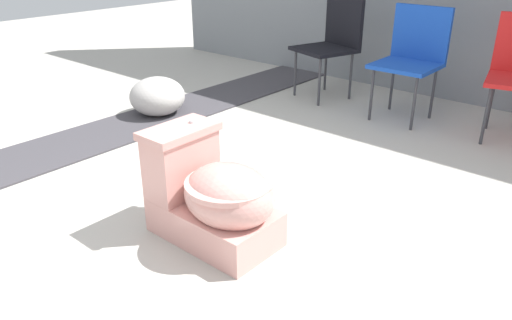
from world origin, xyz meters
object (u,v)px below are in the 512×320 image
(toilet, at_px, (214,197))
(boulder_near, at_px, (157,96))
(folding_chair_middle, at_px, (413,51))
(folding_chair_left, at_px, (334,37))

(toilet, relative_size, boulder_near, 1.44)
(toilet, relative_size, folding_chair_middle, 0.76)
(toilet, height_order, boulder_near, toilet)
(toilet, distance_m, boulder_near, 1.87)
(folding_chair_left, bearing_deg, boulder_near, -12.07)
(toilet, xyz_separation_m, boulder_near, (-1.60, 0.97, -0.07))
(folding_chair_left, height_order, folding_chair_middle, same)
(toilet, bearing_deg, folding_chair_left, 110.39)
(boulder_near, bearing_deg, folding_chair_left, 60.35)
(folding_chair_left, relative_size, boulder_near, 1.90)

